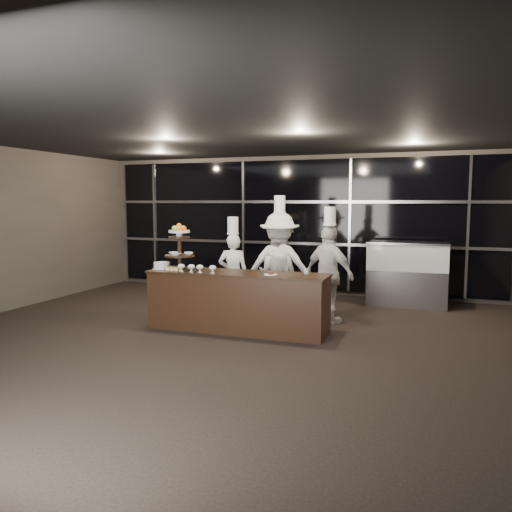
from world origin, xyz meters
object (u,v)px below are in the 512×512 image
(chef_c, at_px, (279,265))
(chef_b, at_px, (277,274))
(display_case, at_px, (407,270))
(chef_d, at_px, (329,274))
(layer_cake, at_px, (162,266))
(display_stand, at_px, (179,243))
(chef_a, at_px, (233,272))
(buffet_counter, at_px, (237,301))

(chef_c, bearing_deg, chef_b, -125.42)
(chef_b, bearing_deg, display_case, 40.07)
(chef_b, height_order, chef_d, chef_d)
(chef_d, bearing_deg, display_case, 59.14)
(chef_b, bearing_deg, chef_c, 54.58)
(layer_cake, height_order, chef_d, chef_d)
(chef_c, relative_size, chef_d, 1.10)
(chef_d, bearing_deg, chef_b, 170.20)
(display_stand, xyz_separation_m, chef_c, (1.33, 1.13, -0.42))
(chef_c, distance_m, chef_d, 0.94)
(chef_b, bearing_deg, display_stand, -140.05)
(chef_b, height_order, chef_c, chef_c)
(chef_b, bearing_deg, chef_a, -174.30)
(buffet_counter, bearing_deg, display_case, 50.01)
(buffet_counter, bearing_deg, layer_cake, -177.80)
(chef_b, relative_size, chef_c, 0.84)
(display_case, distance_m, chef_a, 3.40)
(display_case, distance_m, chef_b, 2.71)
(buffet_counter, height_order, layer_cake, layer_cake)
(layer_cake, xyz_separation_m, chef_b, (1.61, 1.15, -0.22))
(chef_a, bearing_deg, display_case, 32.43)
(display_stand, distance_m, chef_c, 1.80)
(chef_d, bearing_deg, chef_c, 167.98)
(display_stand, height_order, chef_d, chef_d)
(display_case, height_order, chef_b, chef_b)
(display_case, bearing_deg, chef_b, -139.93)
(buffet_counter, height_order, chef_a, chef_a)
(display_stand, height_order, chef_a, chef_a)
(chef_a, relative_size, chef_b, 0.98)
(layer_cake, relative_size, chef_a, 0.17)
(display_stand, height_order, chef_c, chef_c)
(chef_b, bearing_deg, layer_cake, -144.52)
(chef_c, bearing_deg, buffet_counter, -106.44)
(chef_d, bearing_deg, buffet_counter, -143.07)
(display_stand, xyz_separation_m, layer_cake, (-0.30, -0.05, -0.37))
(chef_b, relative_size, chef_d, 0.92)
(display_stand, relative_size, layer_cake, 2.48)
(chef_d, bearing_deg, display_stand, -157.37)
(display_stand, bearing_deg, buffet_counter, 0.01)
(chef_b, xyz_separation_m, chef_d, (0.94, -0.16, 0.08))
(display_stand, bearing_deg, display_case, 40.02)
(chef_a, bearing_deg, buffet_counter, -64.40)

